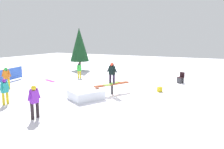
% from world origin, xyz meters
% --- Properties ---
extents(ground_plane, '(60.00, 60.00, 0.00)m').
position_xyz_m(ground_plane, '(0.00, 0.00, 0.00)').
color(ground_plane, white).
extents(rail_feature, '(2.42, 1.45, 0.70)m').
position_xyz_m(rail_feature, '(0.00, 0.00, 0.60)').
color(rail_feature, black).
rests_on(rail_feature, ground).
extents(snow_kicker_ramp, '(2.29, 2.17, 0.54)m').
position_xyz_m(snow_kicker_ramp, '(-1.69, 0.89, 0.27)').
color(snow_kicker_ramp, white).
rests_on(snow_kicker_ramp, ground).
extents(main_rider_on_rail, '(1.54, 0.78, 1.36)m').
position_xyz_m(main_rider_on_rail, '(0.00, 0.00, 1.37)').
color(main_rider_on_rail, '#82CD3F').
rests_on(main_rider_on_rail, rail_feature).
extents(bystander_green, '(0.59, 0.25, 1.38)m').
position_xyz_m(bystander_green, '(3.83, 5.20, 0.77)').
color(bystander_green, yellow).
rests_on(bystander_green, ground).
extents(bystander_teal, '(0.62, 0.22, 1.43)m').
position_xyz_m(bystander_teal, '(-4.57, 4.23, 0.80)').
color(bystander_teal, gold).
rests_on(bystander_teal, ground).
extents(bystander_orange, '(0.41, 0.63, 1.54)m').
position_xyz_m(bystander_orange, '(-2.01, 7.35, 0.86)').
color(bystander_orange, gold).
rests_on(bystander_orange, ground).
extents(bystander_purple, '(0.68, 0.27, 1.53)m').
position_xyz_m(bystander_purple, '(-5.41, 1.20, 0.86)').
color(bystander_purple, '#291F23').
rests_on(bystander_purple, ground).
extents(loose_snowboard_magenta, '(0.83, 1.53, 0.02)m').
position_xyz_m(loose_snowboard_magenta, '(1.64, 6.71, 0.01)').
color(loose_snowboard_magenta, '#C71B8E').
rests_on(loose_snowboard_magenta, ground).
extents(folding_chair, '(0.60, 0.60, 0.88)m').
position_xyz_m(folding_chair, '(5.68, -3.40, 0.41)').
color(folding_chair, '#3F3F44').
rests_on(folding_chair, ground).
extents(backpack_on_snow, '(0.36, 0.32, 0.34)m').
position_xyz_m(backpack_on_snow, '(1.99, -2.62, 0.17)').
color(backpack_on_snow, yellow).
rests_on(backpack_on_snow, ground).
extents(safety_fence, '(5.16, 1.08, 1.10)m').
position_xyz_m(safety_fence, '(-1.07, 9.32, 0.60)').
color(safety_fence, blue).
rests_on(safety_fence, ground).
extents(pine_tree_near, '(2.08, 2.08, 4.72)m').
position_xyz_m(pine_tree_near, '(7.98, 8.00, 2.87)').
color(pine_tree_near, '#4C331E').
rests_on(pine_tree_near, ground).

